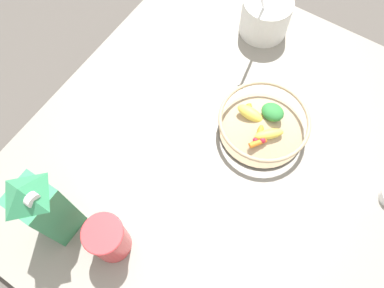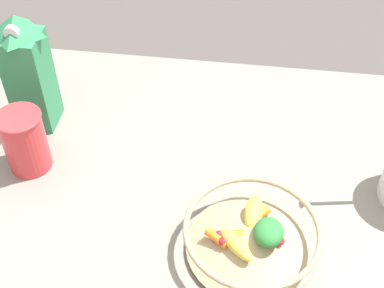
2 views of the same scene
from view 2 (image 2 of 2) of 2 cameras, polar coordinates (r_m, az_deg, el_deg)
name	(u,v)px [view 2 (image 2 of 2)]	position (r m, az deg, el deg)	size (l,w,h in m)	color
ground_plane	(194,258)	(0.95, 0.20, -12.10)	(6.00, 6.00, 0.00)	#4C4742
countertop	(194,253)	(0.94, 0.20, -11.51)	(1.06, 1.06, 0.04)	gray
fruit_bowl	(251,236)	(0.90, 6.36, -9.76)	(0.23, 0.23, 0.08)	tan
milk_carton	(28,72)	(1.10, -17.07, 7.39)	(0.08, 0.08, 0.25)	#338C59
drinking_cup	(24,140)	(1.04, -17.44, 0.38)	(0.09, 0.09, 0.13)	#DB383D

